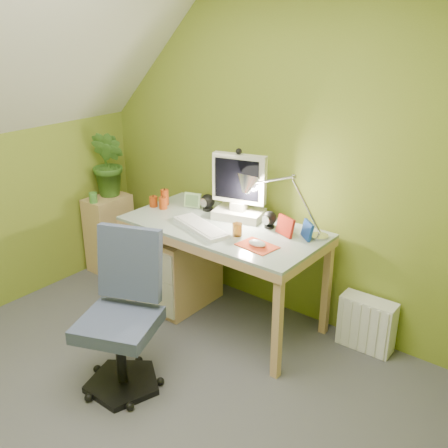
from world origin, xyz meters
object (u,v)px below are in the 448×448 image
Objects in this scene: desk_lamp at (296,191)px; radiator at (367,324)px; side_ledge at (110,233)px; monitor at (239,183)px; potted_plant at (109,164)px; task_chair at (118,324)px; desk at (223,274)px.

desk_lamp reaches higher than radiator.
side_ledge reaches higher than radiator.
desk_lamp is 1.89m from side_ledge.
radiator is at bearing -6.51° from monitor.
potted_plant is at bearing -175.94° from radiator.
radiator is at bearing 30.47° from task_chair.
side_ledge is 0.61m from potted_plant.
desk is at bearing 66.99° from task_chair.
task_chair is (1.27, -1.06, -0.49)m from potted_plant.
potted_plant reaches higher than side_ledge.
desk_lamp is at bearing -14.80° from monitor.
monitor reaches higher than side_ledge.
monitor is 0.45m from desk_lamp.
side_ledge is 1.80× the size of radiator.
task_chair is at bearing -38.31° from side_ledge.
radiator is (2.25, 0.21, -0.75)m from potted_plant.
potted_plant reaches higher than radiator.
task_chair is (-0.02, -0.95, 0.07)m from desk.
radiator is (0.96, 0.32, -0.19)m from desk.
desk_lamp is 1.37m from task_chair.
radiator is (0.51, 0.14, -0.86)m from desk_lamp.
desk is at bearing -104.80° from monitor.
monitor is 1.27m from task_chair.
potted_plant is at bearing 175.13° from desk.
monitor is 0.91× the size of potted_plant.
potted_plant is at bearing 176.60° from desk_lamp.
desk reaches higher than side_ledge.
monitor is at bearing 3.14° from potted_plant.
desk_lamp reaches higher than potted_plant.
desk reaches higher than radiator.
potted_plant is at bearing 168.34° from monitor.
potted_plant is (0.01, 0.05, 0.61)m from side_ledge.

